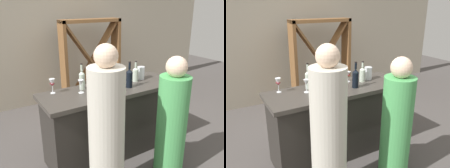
# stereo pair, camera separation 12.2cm
# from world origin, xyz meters

# --- Properties ---
(ground_plane) EXTENTS (12.00, 12.00, 0.00)m
(ground_plane) POSITION_xyz_m (0.00, 0.00, 0.00)
(ground_plane) COLOR #4C4744
(back_wall) EXTENTS (8.00, 0.10, 2.80)m
(back_wall) POSITION_xyz_m (0.00, 2.20, 1.40)
(back_wall) COLOR #B2A893
(back_wall) RESTS_ON ground
(bar_counter) EXTENTS (1.80, 0.63, 0.93)m
(bar_counter) POSITION_xyz_m (0.00, 0.00, 0.47)
(bar_counter) COLOR #2A2723
(bar_counter) RESTS_ON ground
(wine_rack) EXTENTS (1.19, 0.28, 1.66)m
(wine_rack) POSITION_xyz_m (0.58, 1.65, 0.83)
(wine_rack) COLOR brown
(wine_rack) RESTS_ON ground
(wine_bottle_leftmost_clear_pale) EXTENTS (0.07, 0.07, 0.32)m
(wine_bottle_leftmost_clear_pale) POSITION_xyz_m (-0.33, 0.16, 1.05)
(wine_bottle_leftmost_clear_pale) COLOR #B7C6B2
(wine_bottle_leftmost_clear_pale) RESTS_ON bar_counter
(wine_bottle_second_left_clear_pale) EXTENTS (0.08, 0.08, 0.30)m
(wine_bottle_second_left_clear_pale) POSITION_xyz_m (-0.09, 0.21, 1.04)
(wine_bottle_second_left_clear_pale) COLOR #B7C6B2
(wine_bottle_second_left_clear_pale) RESTS_ON bar_counter
(wine_bottle_center_near_black) EXTENTS (0.08, 0.08, 0.33)m
(wine_bottle_center_near_black) POSITION_xyz_m (0.20, -0.10, 1.05)
(wine_bottle_center_near_black) COLOR black
(wine_bottle_center_near_black) RESTS_ON bar_counter
(wine_bottle_second_right_clear_pale) EXTENTS (0.08, 0.08, 0.28)m
(wine_bottle_second_right_clear_pale) POSITION_xyz_m (0.41, 0.05, 1.03)
(wine_bottle_second_right_clear_pale) COLOR #B7C6B2
(wine_bottle_second_right_clear_pale) RESTS_ON bar_counter
(wine_glass_near_left) EXTENTS (0.07, 0.07, 0.16)m
(wine_glass_near_left) POSITION_xyz_m (-0.40, 0.05, 1.04)
(wine_glass_near_left) COLOR white
(wine_glass_near_left) RESTS_ON bar_counter
(wine_glass_near_center) EXTENTS (0.08, 0.08, 0.14)m
(wine_glass_near_center) POSITION_xyz_m (0.24, 0.15, 1.03)
(wine_glass_near_center) COLOR white
(wine_glass_near_center) RESTS_ON bar_counter
(wine_glass_near_right) EXTENTS (0.07, 0.07, 0.18)m
(wine_glass_near_right) POSITION_xyz_m (-0.69, 0.22, 1.05)
(wine_glass_near_right) COLOR white
(wine_glass_near_right) RESTS_ON bar_counter
(water_pitcher) EXTENTS (0.10, 0.10, 0.17)m
(water_pitcher) POSITION_xyz_m (0.54, 0.10, 1.01)
(water_pitcher) COLOR silver
(water_pitcher) RESTS_ON bar_counter
(person_left_guest) EXTENTS (0.39, 0.39, 1.43)m
(person_left_guest) POSITION_xyz_m (0.33, -0.73, 0.66)
(person_left_guest) COLOR #4CA559
(person_left_guest) RESTS_ON ground
(person_center_guest) EXTENTS (0.39, 0.39, 1.62)m
(person_center_guest) POSITION_xyz_m (-0.49, -0.68, 0.75)
(person_center_guest) COLOR beige
(person_center_guest) RESTS_ON ground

